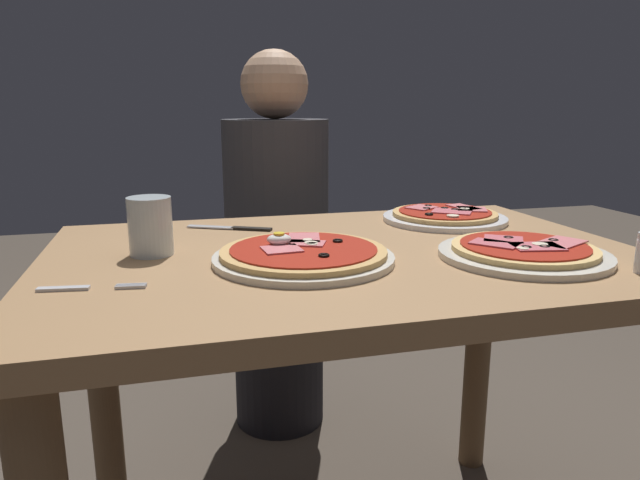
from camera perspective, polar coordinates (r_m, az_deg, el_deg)
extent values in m
cube|color=#9E754C|center=(1.09, 2.48, -2.04)|extent=(1.11, 0.75, 0.04)
cylinder|color=brown|center=(1.49, -20.82, -14.14)|extent=(0.07, 0.07, 0.71)
cylinder|color=brown|center=(1.68, 15.52, -10.44)|extent=(0.07, 0.07, 0.71)
cylinder|color=silver|center=(1.00, -1.65, -1.84)|extent=(0.32, 0.32, 0.01)
cylinder|color=tan|center=(1.00, -1.65, -1.23)|extent=(0.29, 0.29, 0.01)
cylinder|color=#A82314|center=(1.00, -1.66, -0.87)|extent=(0.26, 0.26, 0.00)
torus|color=black|center=(1.02, -4.04, -0.40)|extent=(0.02, 0.02, 0.00)
torus|color=black|center=(1.04, 1.78, -0.07)|extent=(0.02, 0.02, 0.00)
torus|color=black|center=(0.94, 0.39, -1.54)|extent=(0.02, 0.02, 0.00)
torus|color=black|center=(1.07, -3.73, 0.31)|extent=(0.02, 0.02, 0.00)
cube|color=#D16B70|center=(0.98, -3.85, -0.93)|extent=(0.07, 0.06, 0.00)
cube|color=#D16B70|center=(1.02, -1.34, -0.33)|extent=(0.08, 0.07, 0.00)
cube|color=#D16B70|center=(1.07, -1.60, 0.21)|extent=(0.07, 0.09, 0.00)
cylinder|color=beige|center=(1.02, -0.91, -0.32)|extent=(0.02, 0.02, 0.00)
cylinder|color=beige|center=(1.04, -1.26, -0.03)|extent=(0.02, 0.02, 0.00)
cylinder|color=beige|center=(1.01, -0.78, -0.45)|extent=(0.02, 0.02, 0.00)
ellipsoid|color=white|center=(1.02, -4.12, 0.07)|extent=(0.04, 0.03, 0.02)
cylinder|color=yellow|center=(1.02, -4.13, 0.62)|extent=(0.02, 0.02, 0.00)
cylinder|color=silver|center=(1.09, 19.67, -1.39)|extent=(0.30, 0.30, 0.01)
cylinder|color=#DBB26B|center=(1.09, 19.72, -0.82)|extent=(0.26, 0.26, 0.01)
cylinder|color=#A82314|center=(1.09, 19.74, -0.49)|extent=(0.22, 0.22, 0.00)
torus|color=black|center=(1.07, 21.55, -0.64)|extent=(0.02, 0.02, 0.00)
torus|color=black|center=(1.13, 22.30, -0.03)|extent=(0.02, 0.02, 0.00)
torus|color=black|center=(1.12, 18.33, 0.21)|extent=(0.02, 0.02, 0.00)
torus|color=black|center=(1.05, 19.93, -0.71)|extent=(0.02, 0.02, 0.00)
cube|color=#C65B66|center=(1.11, 17.87, 0.05)|extent=(0.09, 0.09, 0.00)
cube|color=#D16B70|center=(1.12, 22.92, -0.23)|extent=(0.11, 0.10, 0.00)
cube|color=#C65B66|center=(1.07, 17.08, -0.35)|extent=(0.09, 0.10, 0.00)
cube|color=#C65B66|center=(1.07, 20.86, -0.62)|extent=(0.10, 0.08, 0.00)
cylinder|color=beige|center=(1.04, 19.62, -0.83)|extent=(0.02, 0.02, 0.00)
cylinder|color=beige|center=(1.08, 21.13, -0.43)|extent=(0.03, 0.03, 0.00)
cylinder|color=white|center=(1.39, 12.34, 2.12)|extent=(0.29, 0.29, 0.01)
cylinder|color=tan|center=(1.39, 12.36, 2.56)|extent=(0.25, 0.25, 0.01)
cylinder|color=#A82314|center=(1.39, 12.37, 2.83)|extent=(0.22, 0.22, 0.00)
torus|color=black|center=(1.43, 10.77, 3.37)|extent=(0.02, 0.02, 0.00)
torus|color=black|center=(1.32, 10.85, 2.55)|extent=(0.02, 0.02, 0.00)
torus|color=black|center=(1.39, 13.33, 2.97)|extent=(0.02, 0.02, 0.00)
torus|color=black|center=(1.41, 12.36, 3.12)|extent=(0.02, 0.02, 0.00)
torus|color=black|center=(1.41, 14.08, 3.05)|extent=(0.02, 0.02, 0.00)
torus|color=black|center=(1.40, 10.60, 3.11)|extent=(0.02, 0.02, 0.00)
cube|color=#D16B70|center=(1.41, 10.11, 3.22)|extent=(0.09, 0.08, 0.00)
cube|color=#D16B70|center=(1.41, 14.92, 3.00)|extent=(0.09, 0.09, 0.00)
cube|color=#D16B70|center=(1.44, 14.18, 3.20)|extent=(0.06, 0.10, 0.00)
cube|color=#C65B66|center=(1.37, 13.08, 2.81)|extent=(0.11, 0.11, 0.00)
cylinder|color=beige|center=(1.41, 14.24, 3.01)|extent=(0.02, 0.02, 0.00)
cylinder|color=beige|center=(1.31, 13.14, 2.35)|extent=(0.03, 0.03, 0.00)
cylinder|color=silver|center=(1.08, -16.61, 1.34)|extent=(0.08, 0.08, 0.11)
cylinder|color=silver|center=(1.09, -16.52, 0.06)|extent=(0.07, 0.07, 0.06)
cube|color=silver|center=(0.93, -24.29, -4.46)|extent=(0.08, 0.02, 0.00)
cube|color=silver|center=(0.90, -18.45, -4.54)|extent=(0.04, 0.01, 0.00)
cube|color=silver|center=(0.90, -18.40, -4.45)|extent=(0.04, 0.01, 0.00)
cube|color=silver|center=(0.91, -18.35, -4.37)|extent=(0.04, 0.01, 0.00)
cube|color=silver|center=(0.91, -18.29, -4.28)|extent=(0.04, 0.01, 0.00)
cube|color=silver|center=(1.30, -10.82, 1.29)|extent=(0.11, 0.07, 0.00)
cube|color=black|center=(1.27, -6.85, 1.12)|extent=(0.09, 0.06, 0.01)
cylinder|color=black|center=(1.90, -3.98, -11.22)|extent=(0.29, 0.29, 0.46)
cylinder|color=#38383D|center=(1.76, -4.23, 3.46)|extent=(0.32, 0.32, 0.52)
sphere|color=tan|center=(1.74, -4.44, 15.26)|extent=(0.20, 0.20, 0.20)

